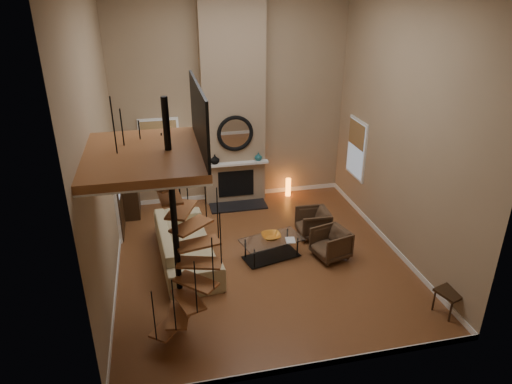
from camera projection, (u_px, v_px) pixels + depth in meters
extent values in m
cube|color=brown|center=(260.00, 258.00, 10.02)|extent=(6.00, 6.50, 0.01)
cube|color=#9D8465|center=(232.00, 99.00, 11.76)|extent=(6.00, 0.02, 5.50)
cube|color=#9D8465|center=(317.00, 211.00, 5.99)|extent=(6.00, 0.02, 5.50)
cube|color=#9D8465|center=(98.00, 148.00, 8.28)|extent=(0.02, 6.50, 5.50)
cube|color=#9D8465|center=(403.00, 127.00, 9.46)|extent=(0.02, 6.50, 5.50)
cube|color=white|center=(234.00, 194.00, 12.87)|extent=(6.00, 0.02, 0.12)
cube|color=white|center=(307.00, 366.00, 7.12)|extent=(6.00, 0.02, 0.12)
cube|color=white|center=(117.00, 273.00, 9.40)|extent=(0.02, 6.50, 0.12)
cube|color=white|center=(387.00, 240.00, 10.58)|extent=(0.02, 6.50, 0.12)
cube|color=#957C60|center=(233.00, 100.00, 11.59)|extent=(1.60, 0.38, 5.50)
cube|color=black|center=(238.00, 206.00, 12.29)|extent=(1.50, 0.60, 0.04)
cube|color=black|center=(236.00, 184.00, 12.33)|extent=(0.95, 0.02, 0.72)
cube|color=white|center=(236.00, 164.00, 12.01)|extent=(1.70, 0.18, 0.06)
torus|color=black|center=(235.00, 134.00, 11.73)|extent=(0.94, 0.10, 0.94)
cylinder|color=white|center=(235.00, 133.00, 11.74)|extent=(0.80, 0.01, 0.80)
imported|color=black|center=(215.00, 159.00, 11.87)|extent=(0.24, 0.24, 0.25)
imported|color=#185156|center=(258.00, 157.00, 12.10)|extent=(0.20, 0.20, 0.21)
cube|color=white|center=(160.00, 147.00, 11.84)|extent=(1.02, 0.04, 1.52)
cube|color=#8C9EB2|center=(160.00, 147.00, 11.82)|extent=(0.90, 0.01, 1.40)
cube|color=#9E7947|center=(159.00, 140.00, 11.72)|extent=(0.90, 0.01, 0.98)
cube|color=white|center=(357.00, 149.00, 11.71)|extent=(0.04, 1.02, 1.52)
cube|color=#8C9EB2|center=(356.00, 149.00, 11.71)|extent=(0.01, 0.90, 1.40)
cube|color=#9E7947|center=(357.00, 134.00, 11.55)|extent=(0.01, 0.90, 0.63)
cube|color=white|center=(117.00, 193.00, 10.59)|extent=(0.06, 1.05, 2.16)
cube|color=#311E10|center=(119.00, 194.00, 10.61)|extent=(0.05, 0.90, 2.05)
cube|color=#8C9EB2|center=(118.00, 176.00, 10.44)|extent=(0.01, 0.60, 0.90)
cube|color=#9C5D33|center=(144.00, 155.00, 6.67)|extent=(1.70, 2.20, 0.12)
cube|color=white|center=(145.00, 160.00, 6.70)|extent=(1.70, 2.20, 0.03)
cube|color=black|center=(199.00, 116.00, 6.61)|extent=(0.04, 2.20, 0.94)
cylinder|color=black|center=(175.00, 224.00, 7.23)|extent=(0.10, 0.10, 4.02)
cube|color=#9C5D33|center=(170.00, 326.00, 7.66)|extent=(0.71, 0.78, 0.04)
cylinder|color=black|center=(154.00, 316.00, 7.17)|extent=(0.02, 0.02, 0.94)
cube|color=#9C5D33|center=(179.00, 315.00, 7.52)|extent=(0.46, 0.77, 0.04)
cylinder|color=black|center=(174.00, 306.00, 7.00)|extent=(0.02, 0.02, 0.94)
cube|color=#9C5D33|center=(188.00, 300.00, 7.46)|extent=(0.55, 0.79, 0.04)
cylinder|color=black|center=(196.00, 288.00, 6.98)|extent=(0.02, 0.02, 0.94)
cube|color=#9C5D33|center=(196.00, 282.00, 7.46)|extent=(0.75, 0.74, 0.04)
cylinder|color=black|center=(213.00, 264.00, 7.09)|extent=(0.02, 0.02, 0.94)
cube|color=#9C5D33|center=(200.00, 263.00, 7.50)|extent=(0.79, 0.53, 0.04)
cylinder|color=black|center=(221.00, 239.00, 7.29)|extent=(0.02, 0.02, 0.94)
cube|color=#9C5D33|center=(198.00, 244.00, 7.55)|extent=(0.77, 0.48, 0.04)
cylinder|color=black|center=(218.00, 214.00, 7.49)|extent=(0.02, 0.02, 0.94)
cube|color=#9C5D33|center=(191.00, 226.00, 7.57)|extent=(0.77, 0.72, 0.04)
cylinder|color=black|center=(205.00, 192.00, 7.63)|extent=(0.02, 0.02, 0.94)
cube|color=#9C5D33|center=(181.00, 210.00, 7.52)|extent=(0.58, 0.79, 0.04)
cylinder|color=black|center=(186.00, 175.00, 7.65)|extent=(0.02, 0.02, 0.94)
cube|color=#9C5D33|center=(169.00, 196.00, 7.40)|extent=(0.41, 0.75, 0.04)
cylinder|color=black|center=(164.00, 161.00, 7.52)|extent=(0.02, 0.02, 0.94)
cube|color=#9C5D33|center=(158.00, 183.00, 7.21)|extent=(0.68, 0.79, 0.04)
cylinder|color=black|center=(141.00, 149.00, 7.24)|extent=(0.02, 0.02, 0.94)
cube|color=#9C5D33|center=(148.00, 171.00, 6.96)|extent=(0.80, 0.64, 0.04)
cylinder|color=black|center=(123.00, 140.00, 6.85)|extent=(0.02, 0.02, 0.94)
cube|color=#9C5D33|center=(144.00, 159.00, 6.70)|extent=(0.72, 0.34, 0.04)
cylinder|color=black|center=(114.00, 130.00, 6.43)|extent=(0.02, 0.02, 0.94)
cube|color=#311E10|center=(129.00, 180.00, 11.55)|extent=(0.40, 0.85, 1.91)
imported|color=tan|center=(185.00, 244.00, 9.80)|extent=(1.29, 2.85, 0.81)
imported|color=#483221|center=(316.00, 223.00, 10.75)|extent=(0.74, 0.72, 0.65)
imported|color=#483221|center=(333.00, 243.00, 9.91)|extent=(0.86, 0.84, 0.64)
cube|color=silver|center=(272.00, 240.00, 9.86)|extent=(1.42, 0.95, 0.02)
cube|color=black|center=(271.00, 256.00, 10.03)|extent=(1.29, 0.81, 0.02)
cylinder|color=black|center=(254.00, 259.00, 9.56)|extent=(0.04, 0.04, 0.48)
cylinder|color=black|center=(297.00, 248.00, 9.98)|extent=(0.04, 0.04, 0.48)
cylinder|color=black|center=(245.00, 249.00, 9.92)|extent=(0.04, 0.04, 0.48)
cylinder|color=black|center=(287.00, 238.00, 10.34)|extent=(0.04, 0.04, 0.48)
imported|color=orange|center=(271.00, 236.00, 9.88)|extent=(0.42, 0.42, 0.10)
imported|color=gray|center=(289.00, 240.00, 9.79)|extent=(0.24, 0.29, 0.03)
cylinder|color=black|center=(181.00, 215.00, 11.81)|extent=(0.38, 0.38, 0.03)
cylinder|color=black|center=(179.00, 187.00, 11.48)|extent=(0.04, 0.04, 1.65)
cylinder|color=#F2E5C6|center=(177.00, 159.00, 11.17)|extent=(0.43, 0.43, 0.34)
cylinder|color=orange|center=(288.00, 187.00, 12.85)|extent=(0.14, 0.14, 0.51)
cube|color=#311E10|center=(451.00, 292.00, 8.19)|extent=(0.55, 0.55, 0.05)
cube|color=#311E10|center=(461.00, 277.00, 8.18)|extent=(0.16, 0.41, 0.52)
cylinder|color=#311E10|center=(450.00, 312.00, 8.07)|extent=(0.05, 0.05, 0.42)
cylinder|color=#311E10|center=(464.00, 305.00, 8.23)|extent=(0.05, 0.05, 0.42)
cylinder|color=#311E10|center=(434.00, 300.00, 8.35)|extent=(0.05, 0.05, 0.42)
cylinder|color=#311E10|center=(447.00, 294.00, 8.51)|extent=(0.05, 0.05, 0.42)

